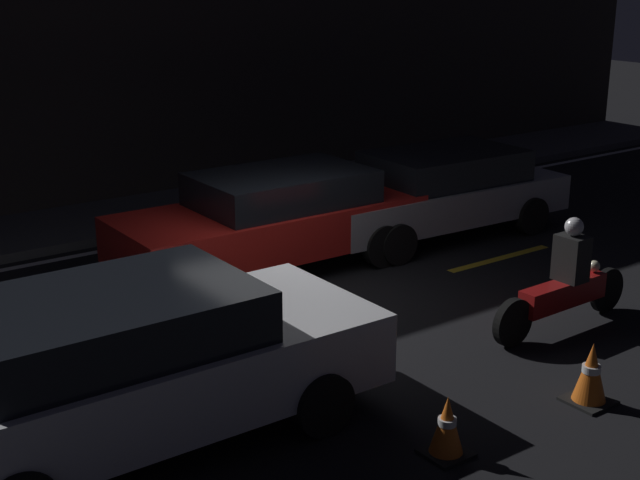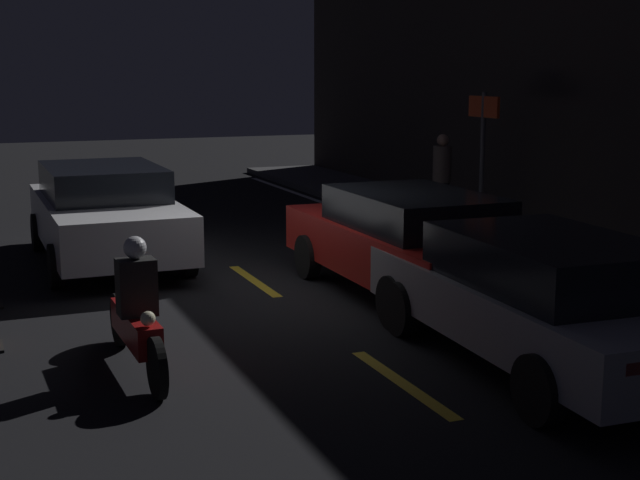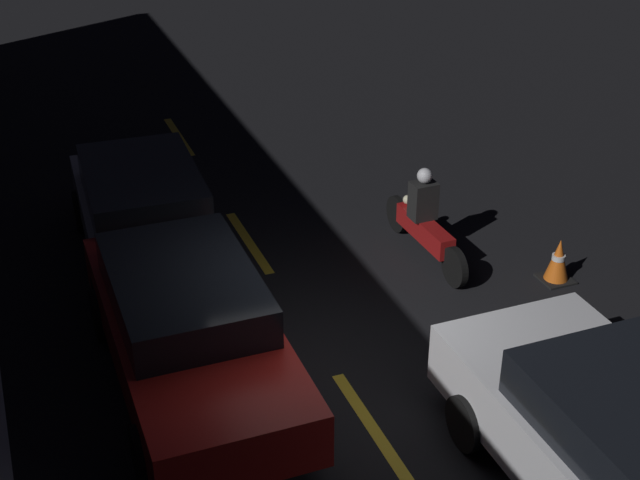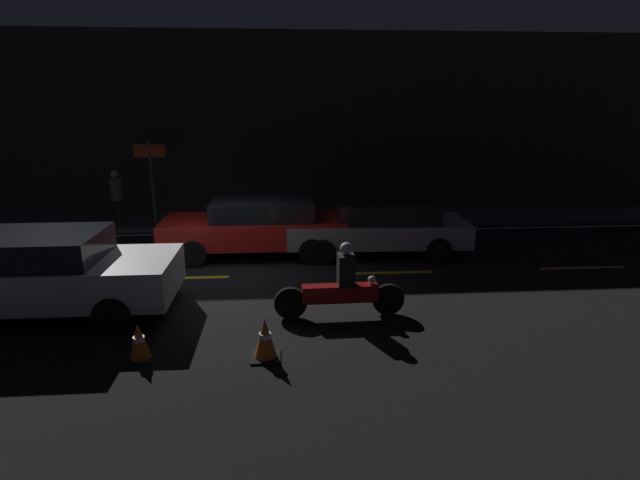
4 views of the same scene
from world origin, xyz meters
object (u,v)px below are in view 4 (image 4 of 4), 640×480
hatchback_silver (379,226)px  traffic_cone_near (139,342)px  pedestrian (117,197)px  shop_sign (151,167)px  traffic_cone_mid (265,339)px  sedan_white (41,272)px  motorcycle (341,287)px  taxi_red (257,226)px

hatchback_silver → traffic_cone_near: (-4.50, -5.01, -0.44)m
traffic_cone_near → pedestrian: size_ratio=0.35×
hatchback_silver → shop_sign: 7.10m
hatchback_silver → shop_sign: size_ratio=1.85×
traffic_cone_near → traffic_cone_mid: traffic_cone_mid is taller
traffic_cone_near → shop_sign: size_ratio=0.24×
traffic_cone_near → hatchback_silver: bearing=48.1°
shop_sign → pedestrian: bearing=-167.5°
sedan_white → motorcycle: 5.27m
sedan_white → taxi_red: 4.89m
sedan_white → traffic_cone_mid: sedan_white is taller
shop_sign → taxi_red: bearing=-44.3°
taxi_red → traffic_cone_near: 5.36m
motorcycle → traffic_cone_mid: bearing=-133.4°
pedestrian → taxi_red: bearing=-34.7°
motorcycle → traffic_cone_mid: (-1.27, -1.41, -0.23)m
taxi_red → shop_sign: shop_sign is taller
sedan_white → pedestrian: 6.23m
hatchback_silver → motorcycle: bearing=72.0°
traffic_cone_mid → taxi_red: bearing=93.8°
sedan_white → taxi_red: sedan_white is taller
taxi_red → motorcycle: size_ratio=1.92×
taxi_red → traffic_cone_mid: bearing=94.1°
motorcycle → pedestrian: (-5.82, 6.74, 0.42)m
sedan_white → motorcycle: bearing=-5.8°
sedan_white → motorcycle: sedan_white is taller
motorcycle → traffic_cone_near: motorcycle is taller
motorcycle → pedestrian: bearing=129.6°
taxi_red → traffic_cone_mid: 5.27m
taxi_red → traffic_cone_mid: size_ratio=6.93×
hatchback_silver → sedan_white: bearing=28.1°
motorcycle → taxi_red: bearing=111.7°
pedestrian → traffic_cone_mid: bearing=-60.8°
traffic_cone_mid → shop_sign: size_ratio=0.27×
sedan_white → hatchback_silver: sedan_white is taller
hatchback_silver → shop_sign: shop_sign is taller
taxi_red → motorcycle: (1.62, -3.83, -0.20)m
motorcycle → shop_sign: (-4.83, 6.96, 1.29)m
pedestrian → hatchback_silver: bearing=-22.8°
traffic_cone_near → shop_sign: shop_sign is taller
traffic_cone_near → sedan_white: bearing=139.1°
hatchback_silver → traffic_cone_near: bearing=50.6°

